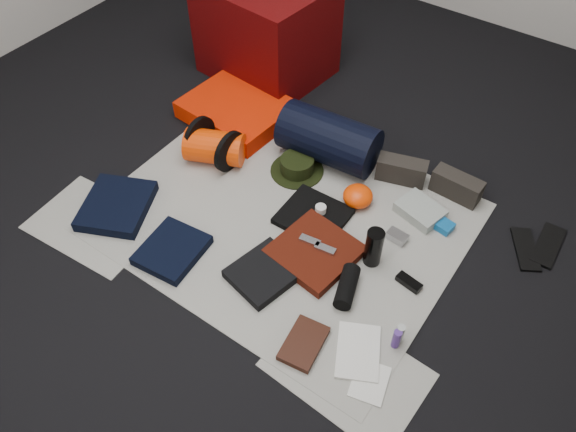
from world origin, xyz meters
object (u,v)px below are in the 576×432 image
Objects in this scene: navy_duffel at (329,139)px; water_bottle at (374,247)px; compact_camera at (397,237)px; stuff_sack at (215,147)px; paperback_book at (304,343)px; red_cabinet at (267,29)px; sleeping_pad at (237,110)px.

navy_duffel is 2.56× the size of water_bottle.
compact_camera is (0.03, 0.17, -0.08)m from water_bottle.
stuff_sack reaches higher than paperback_book.
red_cabinet is 7.20× the size of compact_camera.
red_cabinet is at bearing 154.28° from compact_camera.
sleeping_pad reaches higher than paperback_book.
water_bottle is (1.25, -0.92, -0.18)m from red_cabinet.
compact_camera is at bearing -31.41° from navy_duffel.
red_cabinet is 1.36× the size of navy_duffel.
stuff_sack is at bearing -69.65° from sleeping_pad.
paperback_book is at bearing -32.86° from stuff_sack.
water_bottle is at bearing -45.72° from navy_duffel.
navy_duffel is at bearing -26.83° from red_cabinet.
red_cabinet is 0.87m from stuff_sack.
water_bottle is 0.52m from paperback_book.
stuff_sack is at bearing -147.86° from navy_duffel.
red_cabinet is 1.23× the size of sleeping_pad.
compact_camera is at bearing 78.13° from paperback_book.
water_bottle is (0.98, -0.11, 0.01)m from stuff_sack.
water_bottle is at bearing -22.08° from sleeping_pad.
red_cabinet is 1.56m from water_bottle.
compact_camera is at bearing 3.57° from stuff_sack.
water_bottle is 0.19m from compact_camera.
navy_duffel is at bearing 157.41° from compact_camera.
red_cabinet is 0.87m from navy_duffel.
stuff_sack is 1.40× the size of paperback_book.
compact_camera is (1.14, -0.28, -0.03)m from sleeping_pad.
sleeping_pad is at bearing 176.10° from navy_duffel.
navy_duffel is (0.73, -0.46, -0.15)m from red_cabinet.
water_bottle reaches higher than sleeping_pad.
red_cabinet is at bearing 143.19° from navy_duffel.
navy_duffel reaches higher than stuff_sack.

